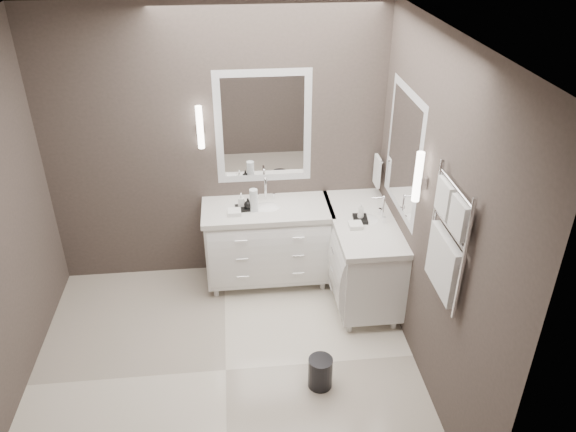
{
  "coord_description": "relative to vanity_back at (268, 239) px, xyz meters",
  "views": [
    {
      "loc": [
        0.16,
        -3.44,
        3.45
      ],
      "look_at": [
        0.6,
        0.7,
        1.04
      ],
      "focal_mm": 35.0,
      "sensor_mm": 36.0,
      "label": 1
    }
  ],
  "objects": [
    {
      "name": "soap_bottle_c",
      "position": [
        0.83,
        -0.33,
        0.47
      ],
      "size": [
        0.07,
        0.07,
        0.15
      ],
      "primitive_type": "imported",
      "rotation": [
        0.0,
        0.0,
        -0.14
      ],
      "color": "white",
      "rests_on": "amenity_tray_right"
    },
    {
      "name": "waste_bin",
      "position": [
        0.3,
        -1.47,
        -0.35
      ],
      "size": [
        0.25,
        0.25,
        0.27
      ],
      "primitive_type": "cylinder",
      "rotation": [
        0.0,
        0.0,
        0.39
      ],
      "color": "black",
      "rests_on": "floor"
    },
    {
      "name": "amenity_tray_back",
      "position": [
        -0.21,
        -0.01,
        0.38
      ],
      "size": [
        0.19,
        0.15,
        0.03
      ],
      "primitive_type": "cube",
      "rotation": [
        0.0,
        0.0,
        0.14
      ],
      "color": "black",
      "rests_on": "vanity_back"
    },
    {
      "name": "wall_front",
      "position": [
        -0.45,
        -2.73,
        0.86
      ],
      "size": [
        3.2,
        0.01,
        2.7
      ],
      "primitive_type": "cube",
      "color": "#453C37",
      "rests_on": "floor"
    },
    {
      "name": "amenity_tray_right",
      "position": [
        0.83,
        -0.33,
        0.38
      ],
      "size": [
        0.15,
        0.18,
        0.03
      ],
      "primitive_type": "cube",
      "rotation": [
        0.0,
        0.0,
        -0.1
      ],
      "color": "black",
      "rests_on": "vanity_right"
    },
    {
      "name": "towel_ladder",
      "position": [
        1.1,
        -1.63,
        0.91
      ],
      "size": [
        0.06,
        0.58,
        0.9
      ],
      "color": "white",
      "rests_on": "wall_right"
    },
    {
      "name": "vanity_right",
      "position": [
        0.88,
        -0.33,
        0.0
      ],
      "size": [
        0.59,
        1.24,
        0.97
      ],
      "color": "white",
      "rests_on": "floor"
    },
    {
      "name": "water_bottle",
      "position": [
        -0.13,
        -0.05,
        0.47
      ],
      "size": [
        0.1,
        0.1,
        0.22
      ],
      "primitive_type": "cylinder",
      "rotation": [
        0.0,
        0.0,
        0.39
      ],
      "color": "silver",
      "rests_on": "vanity_back"
    },
    {
      "name": "mirror_back",
      "position": [
        -0.0,
        0.26,
        1.06
      ],
      "size": [
        0.9,
        0.02,
        1.1
      ],
      "color": "white",
      "rests_on": "wall_back"
    },
    {
      "name": "sconce_right",
      "position": [
        1.08,
        -1.01,
        1.11
      ],
      "size": [
        0.06,
        0.06,
        0.4
      ],
      "color": "white",
      "rests_on": "wall_right"
    },
    {
      "name": "soap_bottle_b",
      "position": [
        -0.18,
        -0.04,
        0.44
      ],
      "size": [
        0.09,
        0.09,
        0.1
      ],
      "primitive_type": "imported",
      "rotation": [
        0.0,
        0.0,
        0.2
      ],
      "color": "black",
      "rests_on": "amenity_tray_back"
    },
    {
      "name": "soap_bottle_a",
      "position": [
        -0.24,
        0.01,
        0.46
      ],
      "size": [
        0.07,
        0.07,
        0.13
      ],
      "primitive_type": "imported",
      "rotation": [
        0.0,
        0.0,
        -0.16
      ],
      "color": "white",
      "rests_on": "amenity_tray_back"
    },
    {
      "name": "sconce_back",
      "position": [
        -0.58,
        0.2,
        1.11
      ],
      "size": [
        0.06,
        0.06,
        0.4
      ],
      "color": "white",
      "rests_on": "wall_back"
    },
    {
      "name": "wall_back",
      "position": [
        -0.45,
        0.28,
        0.86
      ],
      "size": [
        3.2,
        0.01,
        2.7
      ],
      "primitive_type": "cube",
      "color": "#453C37",
      "rests_on": "floor"
    },
    {
      "name": "ceiling",
      "position": [
        -0.45,
        -1.23,
        2.22
      ],
      "size": [
        3.2,
        3.0,
        0.01
      ],
      "primitive_type": "cube",
      "color": "white",
      "rests_on": "wall_back"
    },
    {
      "name": "vanity_back",
      "position": [
        0.0,
        0.0,
        0.0
      ],
      "size": [
        1.24,
        0.59,
        0.97
      ],
      "color": "white",
      "rests_on": "floor"
    },
    {
      "name": "wall_right",
      "position": [
        1.15,
        -1.23,
        0.86
      ],
      "size": [
        0.01,
        3.0,
        2.7
      ],
      "primitive_type": "cube",
      "color": "#453C37",
      "rests_on": "floor"
    },
    {
      "name": "floor",
      "position": [
        -0.45,
        -1.23,
        -0.49
      ],
      "size": [
        3.2,
        3.0,
        0.01
      ],
      "primitive_type": "cube",
      "color": "white",
      "rests_on": "ground"
    },
    {
      "name": "towel_bar_corner",
      "position": [
        1.09,
        0.13,
        0.63
      ],
      "size": [
        0.03,
        0.22,
        0.3
      ],
      "color": "white",
      "rests_on": "wall_right"
    },
    {
      "name": "mirror_right",
      "position": [
        1.14,
        -0.43,
        1.06
      ],
      "size": [
        0.02,
        0.9,
        1.1
      ],
      "color": "white",
      "rests_on": "wall_right"
    }
  ]
}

